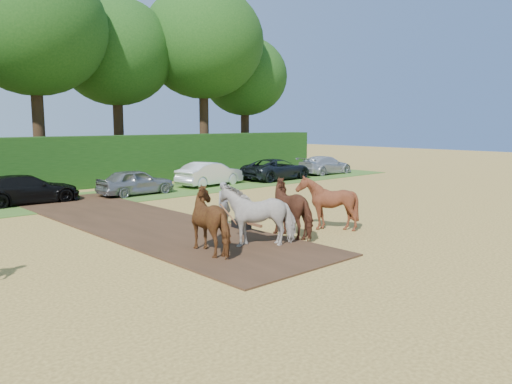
# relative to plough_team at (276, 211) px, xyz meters

# --- Properties ---
(ground) EXTENTS (120.00, 120.00, 0.00)m
(ground) POSITION_rel_plough_team_xyz_m (-3.32, -1.61, -0.95)
(ground) COLOR gold
(ground) RESTS_ON ground
(earth_strip) EXTENTS (4.50, 17.00, 0.05)m
(earth_strip) POSITION_rel_plough_team_xyz_m (-1.82, 5.39, -0.92)
(earth_strip) COLOR #472D1C
(earth_strip) RESTS_ON ground
(grass_verge) EXTENTS (50.00, 5.00, 0.03)m
(grass_verge) POSITION_rel_plough_team_xyz_m (-3.32, 12.39, -0.93)
(grass_verge) COLOR #38601E
(grass_verge) RESTS_ON ground
(hedgerow) EXTENTS (46.00, 1.60, 3.00)m
(hedgerow) POSITION_rel_plough_team_xyz_m (-3.32, 16.89, 0.55)
(hedgerow) COLOR #14380F
(hedgerow) RESTS_ON ground
(plough_team) EXTENTS (6.43, 4.48, 1.92)m
(plough_team) POSITION_rel_plough_team_xyz_m (0.00, 0.00, 0.00)
(plough_team) COLOR brown
(plough_team) RESTS_ON ground
(parked_cars) EXTENTS (41.67, 3.28, 1.45)m
(parked_cars) POSITION_rel_plough_team_xyz_m (0.43, 12.57, -0.26)
(parked_cars) COLOR silver
(parked_cars) RESTS_ON ground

